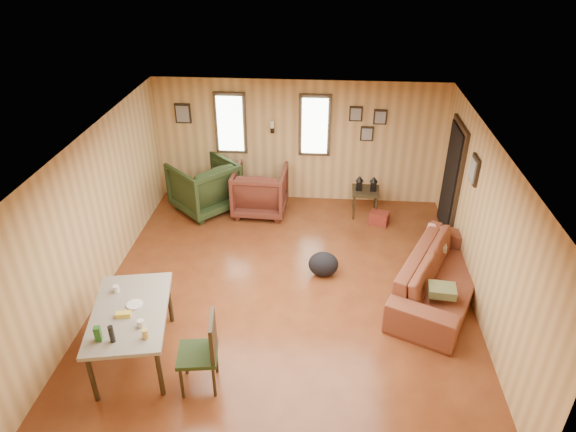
{
  "coord_description": "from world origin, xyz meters",
  "views": [
    {
      "loc": [
        0.53,
        -6.22,
        4.87
      ],
      "look_at": [
        0.0,
        0.4,
        1.05
      ],
      "focal_mm": 32.0,
      "sensor_mm": 36.0,
      "label": 1
    }
  ],
  "objects_px": {
    "sofa": "(444,269)",
    "end_table": "(221,181)",
    "recliner_brown": "(260,188)",
    "side_table": "(366,189)",
    "recliner_green": "(204,184)",
    "dining_table": "(130,316)"
  },
  "relations": [
    {
      "from": "sofa",
      "to": "side_table",
      "type": "bearing_deg",
      "value": 47.8
    },
    {
      "from": "recliner_brown",
      "to": "dining_table",
      "type": "height_order",
      "value": "recliner_brown"
    },
    {
      "from": "sofa",
      "to": "recliner_green",
      "type": "distance_m",
      "value": 4.7
    },
    {
      "from": "sofa",
      "to": "recliner_brown",
      "type": "xyz_separation_m",
      "value": [
        -2.99,
        2.34,
        0.02
      ]
    },
    {
      "from": "sofa",
      "to": "recliner_green",
      "type": "bearing_deg",
      "value": 84.72
    },
    {
      "from": "recliner_brown",
      "to": "side_table",
      "type": "bearing_deg",
      "value": -176.68
    },
    {
      "from": "recliner_green",
      "to": "dining_table",
      "type": "xyz_separation_m",
      "value": [
        -0.02,
        -3.95,
        0.15
      ]
    },
    {
      "from": "sofa",
      "to": "side_table",
      "type": "relative_size",
      "value": 3.02
    },
    {
      "from": "dining_table",
      "to": "side_table",
      "type": "bearing_deg",
      "value": 41.18
    },
    {
      "from": "recliner_green",
      "to": "end_table",
      "type": "height_order",
      "value": "recliner_green"
    },
    {
      "from": "sofa",
      "to": "recliner_brown",
      "type": "height_order",
      "value": "recliner_brown"
    },
    {
      "from": "side_table",
      "to": "recliner_brown",
      "type": "bearing_deg",
      "value": -178.91
    },
    {
      "from": "side_table",
      "to": "dining_table",
      "type": "relative_size",
      "value": 0.49
    },
    {
      "from": "sofa",
      "to": "side_table",
      "type": "xyz_separation_m",
      "value": [
        -1.01,
        2.37,
        0.07
      ]
    },
    {
      "from": "recliner_green",
      "to": "end_table",
      "type": "bearing_deg",
      "value": -158.96
    },
    {
      "from": "end_table",
      "to": "dining_table",
      "type": "relative_size",
      "value": 0.4
    },
    {
      "from": "recliner_green",
      "to": "sofa",
      "type": "bearing_deg",
      "value": 103.54
    },
    {
      "from": "recliner_green",
      "to": "dining_table",
      "type": "distance_m",
      "value": 3.95
    },
    {
      "from": "sofa",
      "to": "end_table",
      "type": "relative_size",
      "value": 3.74
    },
    {
      "from": "sofa",
      "to": "side_table",
      "type": "height_order",
      "value": "sofa"
    },
    {
      "from": "end_table",
      "to": "side_table",
      "type": "height_order",
      "value": "side_table"
    },
    {
      "from": "sofa",
      "to": "end_table",
      "type": "height_order",
      "value": "sofa"
    }
  ]
}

